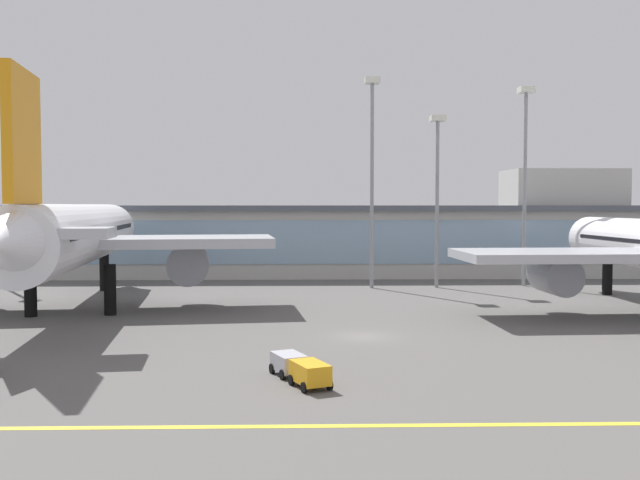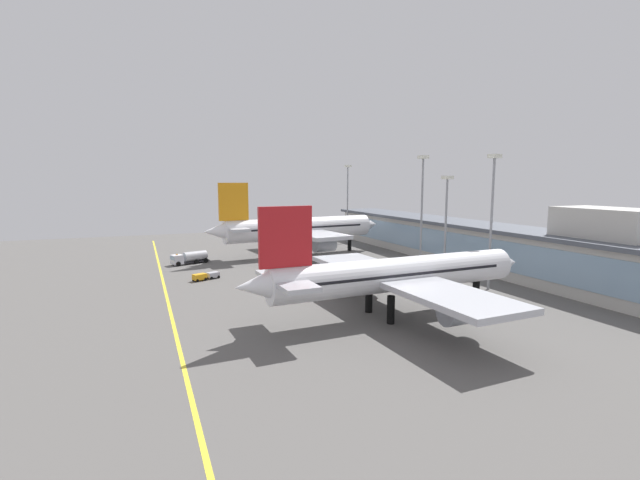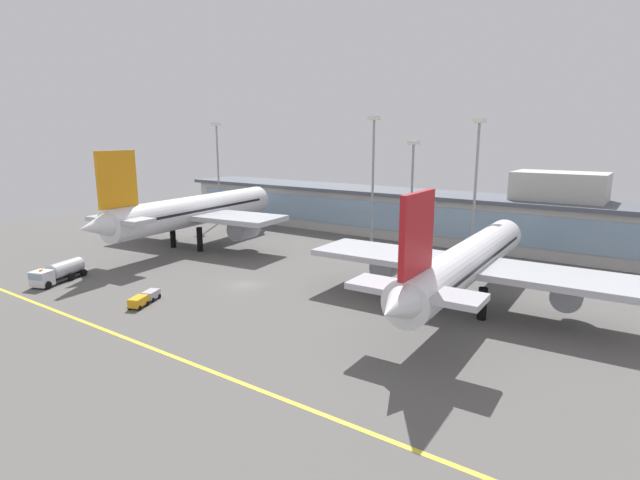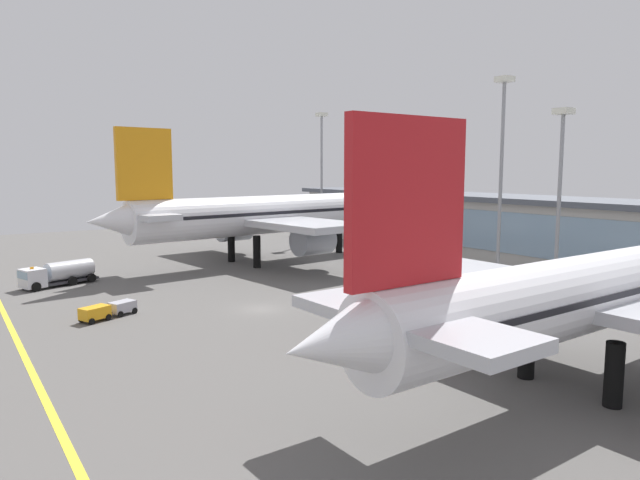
{
  "view_description": "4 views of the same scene",
  "coord_description": "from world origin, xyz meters",
  "views": [
    {
      "loc": [
        -4.74,
        -53.83,
        10.1
      ],
      "look_at": [
        -3.19,
        8.86,
        6.99
      ],
      "focal_mm": 39.76,
      "sensor_mm": 36.0,
      "label": 1
    },
    {
      "loc": [
        85.01,
        -25.48,
        19.81
      ],
      "look_at": [
        -9.65,
        13.09,
        6.2
      ],
      "focal_mm": 24.8,
      "sensor_mm": 36.0,
      "label": 2
    },
    {
      "loc": [
        49.96,
        -51.3,
        21.81
      ],
      "look_at": [
        4.55,
        13.06,
        5.16
      ],
      "focal_mm": 27.77,
      "sensor_mm": 36.0,
      "label": 3
    },
    {
      "loc": [
        51.24,
        -26.71,
        14.2
      ],
      "look_at": [
        2.09,
        5.89,
        6.91
      ],
      "focal_mm": 32.4,
      "sensor_mm": 36.0,
      "label": 4
    }
  ],
  "objects": [
    {
      "name": "ground_plane",
      "position": [
        0.0,
        0.0,
        0.0
      ],
      "size": [
        180.0,
        180.0,
        0.0
      ],
      "primitive_type": "plane",
      "color": "#5B5956"
    },
    {
      "name": "taxiway_centreline_stripe",
      "position": [
        0.0,
        -22.0,
        0.01
      ],
      "size": [
        144.0,
        0.5,
        0.01
      ],
      "primitive_type": "cube",
      "color": "yellow",
      "rests_on": "ground"
    },
    {
      "name": "terminal_building",
      "position": [
        2.18,
        47.47,
        5.56
      ],
      "size": [
        114.34,
        14.0,
        15.23
      ],
      "color": "beige",
      "rests_on": "ground"
    },
    {
      "name": "airliner_near_left",
      "position": [
        -26.22,
        13.81,
        7.13
      ],
      "size": [
        38.07,
        51.41,
        19.47
      ],
      "rotation": [
        0.0,
        0.0,
        1.69
      ],
      "color": "black",
      "rests_on": "ground"
    },
    {
      "name": "airliner_near_right",
      "position": [
        30.19,
        9.01,
        6.07
      ],
      "size": [
        42.09,
        48.45,
        16.65
      ],
      "rotation": [
        0.0,
        0.0,
        1.61
      ],
      "color": "black",
      "rests_on": "ground"
    },
    {
      "name": "fuel_tanker_truck",
      "position": [
        -24.25,
        -15.2,
        1.51
      ],
      "size": [
        5.34,
        9.35,
        2.9
      ],
      "rotation": [
        0.0,
        0.0,
        5.04
      ],
      "color": "black",
      "rests_on": "ground"
    },
    {
      "name": "baggage_tug_near",
      "position": [
        -4.89,
        -13.86,
        0.79
      ],
      "size": [
        3.71,
        5.74,
        1.4
      ],
      "rotation": [
        0.0,
        0.0,
        5.12
      ],
      "color": "black",
      "rests_on": "ground"
    },
    {
      "name": "apron_light_mast_west",
      "position": [
        11.67,
        32.12,
        13.95
      ],
      "size": [
        1.8,
        1.8,
        20.93
      ],
      "color": "gray",
      "rests_on": "ground"
    },
    {
      "name": "apron_light_mast_centre",
      "position": [
        22.84,
        33.46,
        16.0
      ],
      "size": [
        1.8,
        1.8,
        24.61
      ],
      "color": "gray",
      "rests_on": "ground"
    },
    {
      "name": "apron_light_mast_east",
      "position": [
        -43.35,
        36.39,
        16.2
      ],
      "size": [
        1.8,
        1.8,
        24.97
      ],
      "color": "gray",
      "rests_on": "ground"
    },
    {
      "name": "apron_light_mast_far_east",
      "position": [
        3.66,
        31.81,
        16.42
      ],
      "size": [
        1.8,
        1.8,
        25.37
      ],
      "color": "gray",
      "rests_on": "ground"
    }
  ]
}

